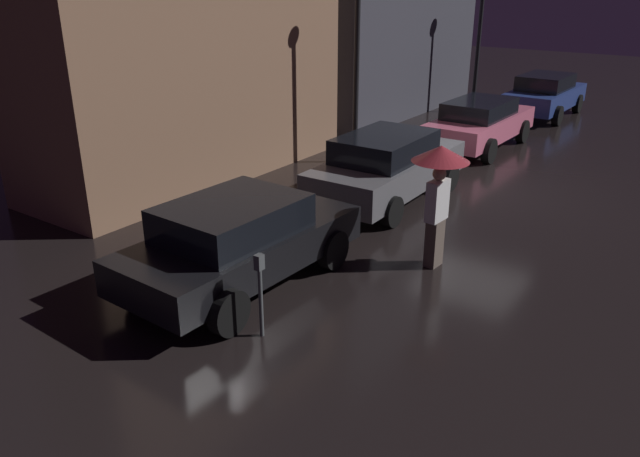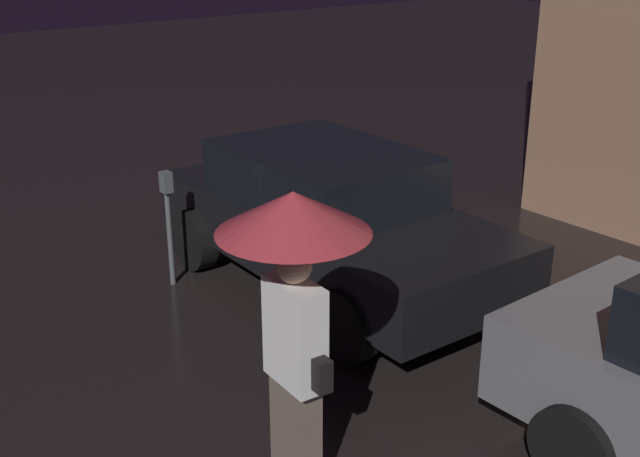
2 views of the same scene
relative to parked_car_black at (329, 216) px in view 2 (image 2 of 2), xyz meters
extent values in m
cube|color=black|center=(0.05, 0.00, -0.14)|extent=(4.29, 1.98, 0.58)
cube|color=black|center=(-0.12, 0.00, 0.42)|extent=(2.26, 1.69, 0.55)
cylinder|color=black|center=(1.36, 0.91, -0.43)|extent=(0.69, 0.22, 0.69)
cylinder|color=black|center=(1.36, -0.91, -0.43)|extent=(0.69, 0.22, 0.69)
cylinder|color=black|center=(-1.26, 0.91, -0.43)|extent=(0.69, 0.22, 0.69)
cylinder|color=black|center=(-1.26, -0.91, -0.43)|extent=(0.69, 0.22, 0.69)
cylinder|color=black|center=(3.64, -0.81, -0.45)|extent=(0.65, 0.22, 0.65)
cube|color=#66564C|center=(2.46, -2.30, -0.35)|extent=(0.33, 0.24, 0.85)
cube|color=white|center=(2.46, -2.30, 0.43)|extent=(0.48, 0.25, 0.71)
sphere|color=tan|center=(2.46, -2.30, 0.90)|extent=(0.23, 0.23, 0.23)
cylinder|color=black|center=(2.46, -2.30, 0.70)|extent=(0.02, 0.02, 0.83)
cone|color=#B2333D|center=(2.46, -2.30, 1.25)|extent=(0.97, 0.97, 0.27)
cube|color=black|center=(2.72, -2.30, 0.25)|extent=(0.17, 0.11, 0.22)
cylinder|color=#4C5154|center=(-1.04, -1.32, -0.26)|extent=(0.06, 0.06, 1.04)
cube|color=#4C5154|center=(-1.04, -1.32, 0.37)|extent=(0.12, 0.10, 0.22)
camera|label=1|loc=(-6.80, -6.36, 3.98)|focal=35.00mm
camera|label=2|loc=(6.10, -5.00, 2.88)|focal=45.00mm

